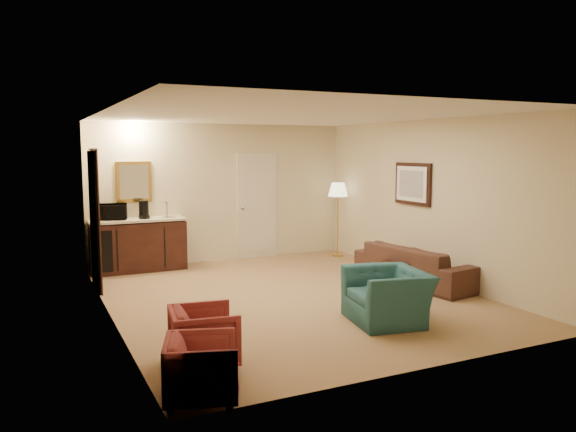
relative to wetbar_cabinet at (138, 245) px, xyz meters
The scene contains 12 objects.
ground 3.21m from the wetbar_cabinet, 58.76° to the right, with size 6.00×6.00×0.00m, color #95744C.
room_walls 2.79m from the wetbar_cabinet, 51.47° to the right, with size 5.02×6.01×2.61m.
wetbar_cabinet is the anchor object (origin of this frame).
sofa 4.77m from the wetbar_cabinet, 37.16° to the right, with size 2.10×0.61×0.82m, color black.
teal_armchair 4.85m from the wetbar_cabinet, 62.83° to the right, with size 1.00×0.65×0.87m, color #214E54.
rose_chair_near 4.73m from the wetbar_cabinet, 93.03° to the right, with size 0.63×0.59×0.65m, color maroon.
rose_chair_far 5.50m from the wetbar_cabinet, 95.22° to the right, with size 0.60×0.56×0.62m, color maroon.
coffee_table 4.55m from the wetbar_cabinet, 40.57° to the right, with size 0.71×0.48×0.41m, color black.
floor_lamp 3.87m from the wetbar_cabinet, ahead, with size 0.39×0.39×1.48m, color #BA953E.
waste_bin 0.72m from the wetbar_cabinet, ahead, with size 0.27×0.27×0.33m, color black.
microwave 0.75m from the wetbar_cabinet, behind, with size 0.49×0.27×0.33m, color black.
coffee_maker 0.63m from the wetbar_cabinet, 17.66° to the right, with size 0.17×0.17×0.32m, color black.
Camera 1 is at (-3.44, -7.17, 2.12)m, focal length 35.00 mm.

